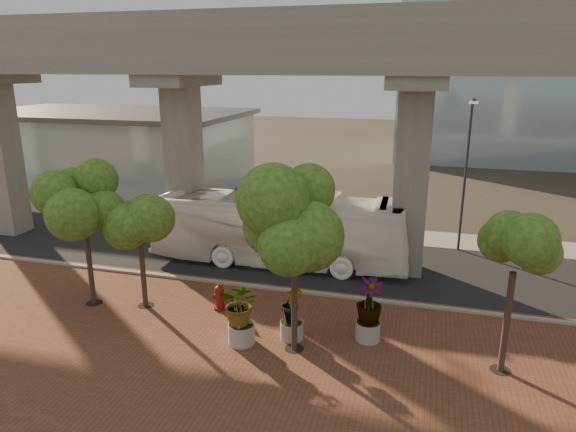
# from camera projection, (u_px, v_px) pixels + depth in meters

# --- Properties ---
(ground) EXTENTS (160.00, 160.00, 0.00)m
(ground) POSITION_uv_depth(u_px,v_px,m) (281.00, 274.00, 25.66)
(ground) COLOR #312B23
(ground) RESTS_ON ground
(brick_plaza) EXTENTS (70.00, 13.00, 0.06)m
(brick_plaza) POSITION_uv_depth(u_px,v_px,m) (217.00, 357.00, 18.26)
(brick_plaza) COLOR brown
(brick_plaza) RESTS_ON ground
(asphalt_road) EXTENTS (90.00, 8.00, 0.04)m
(asphalt_road) POSITION_uv_depth(u_px,v_px,m) (291.00, 259.00, 27.50)
(asphalt_road) COLOR black
(asphalt_road) RESTS_ON ground
(curb_strip) EXTENTS (70.00, 0.25, 0.16)m
(curb_strip) POSITION_uv_depth(u_px,v_px,m) (268.00, 288.00, 23.79)
(curb_strip) COLOR #97968D
(curb_strip) RESTS_ON ground
(far_sidewalk) EXTENTS (90.00, 3.00, 0.06)m
(far_sidewalk) POSITION_uv_depth(u_px,v_px,m) (314.00, 229.00, 32.59)
(far_sidewalk) COLOR #97968D
(far_sidewalk) RESTS_ON ground
(transit_viaduct) EXTENTS (72.00, 5.60, 12.40)m
(transit_viaduct) POSITION_uv_depth(u_px,v_px,m) (291.00, 123.00, 25.46)
(transit_viaduct) COLOR gray
(transit_viaduct) RESTS_ON ground
(station_pavilion) EXTENTS (23.00, 13.00, 6.30)m
(station_pavilion) POSITION_uv_depth(u_px,v_px,m) (112.00, 147.00, 44.70)
(station_pavilion) COLOR #AABFC3
(station_pavilion) RESTS_ON ground
(transit_bus) EXTENTS (13.43, 3.47, 3.72)m
(transit_bus) POSITION_uv_depth(u_px,v_px,m) (279.00, 229.00, 26.56)
(transit_bus) COLOR white
(transit_bus) RESTS_ON ground
(fire_hydrant) EXTENTS (0.57, 0.52, 1.15)m
(fire_hydrant) POSITION_uv_depth(u_px,v_px,m) (220.00, 297.00, 21.64)
(fire_hydrant) COLOR maroon
(fire_hydrant) RESTS_ON ground
(planter_front) EXTENTS (2.21, 2.21, 2.43)m
(planter_front) POSITION_uv_depth(u_px,v_px,m) (241.00, 307.00, 18.74)
(planter_front) COLOR #A9A199
(planter_front) RESTS_ON ground
(planter_right) EXTENTS (2.28, 2.28, 2.43)m
(planter_right) POSITION_uv_depth(u_px,v_px,m) (369.00, 304.00, 18.97)
(planter_right) COLOR gray
(planter_right) RESTS_ON ground
(planter_left) EXTENTS (1.96, 1.96, 2.15)m
(planter_left) POSITION_uv_depth(u_px,v_px,m) (292.00, 307.00, 19.11)
(planter_left) COLOR #AAA79A
(planter_left) RESTS_ON ground
(street_tree_far_west) EXTENTS (3.79, 3.79, 6.42)m
(street_tree_far_west) POSITION_uv_depth(u_px,v_px,m) (82.00, 199.00, 21.04)
(street_tree_far_west) COLOR #4F3B2D
(street_tree_far_west) RESTS_ON ground
(street_tree_near_west) EXTENTS (3.22, 3.22, 5.52)m
(street_tree_near_west) POSITION_uv_depth(u_px,v_px,m) (138.00, 216.00, 21.01)
(street_tree_near_west) COLOR #4F3B2D
(street_tree_near_west) RESTS_ON ground
(street_tree_near_east) EXTENTS (4.18, 4.18, 6.72)m
(street_tree_near_east) POSITION_uv_depth(u_px,v_px,m) (295.00, 223.00, 17.40)
(street_tree_near_east) COLOR #4F3B2D
(street_tree_near_east) RESTS_ON ground
(street_tree_far_east) EXTENTS (3.08, 3.08, 5.89)m
(street_tree_far_east) POSITION_uv_depth(u_px,v_px,m) (517.00, 246.00, 16.17)
(street_tree_far_east) COLOR #4F3B2D
(street_tree_far_east) RESTS_ON ground
(streetlamp_west) EXTENTS (0.44, 1.30, 8.97)m
(streetlamp_west) POSITION_uv_depth(u_px,v_px,m) (168.00, 143.00, 33.19)
(streetlamp_west) COLOR #2D2E32
(streetlamp_west) RESTS_ON ground
(streetlamp_east) EXTENTS (0.42, 1.21, 8.38)m
(streetlamp_east) POSITION_uv_depth(u_px,v_px,m) (466.00, 165.00, 27.46)
(streetlamp_east) COLOR #313136
(streetlamp_east) RESTS_ON ground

